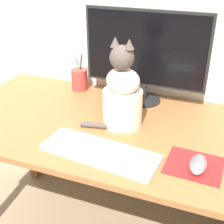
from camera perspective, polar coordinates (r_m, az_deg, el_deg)
name	(u,v)px	position (r m, az deg, el deg)	size (l,w,h in m)	color
desk	(114,142)	(1.37, 0.37, -5.48)	(1.47, 0.72, 0.73)	brown
monitor	(145,53)	(1.45, 6.09, 10.64)	(0.57, 0.17, 0.43)	black
keyboard	(100,152)	(1.14, -2.22, -7.26)	(0.45, 0.19, 0.02)	silver
mousepad_right	(194,165)	(1.13, 14.78, -9.38)	(0.20, 0.18, 0.00)	red
computer_mouse_right	(198,164)	(1.10, 15.46, -9.22)	(0.06, 0.11, 0.03)	slate
cat	(122,94)	(1.27, 1.89, 3.23)	(0.25, 0.19, 0.37)	beige
pen_cup	(79,79)	(1.64, -5.97, 5.95)	(0.08, 0.08, 0.18)	#B23833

